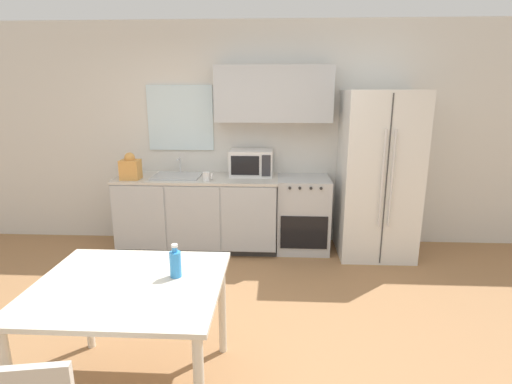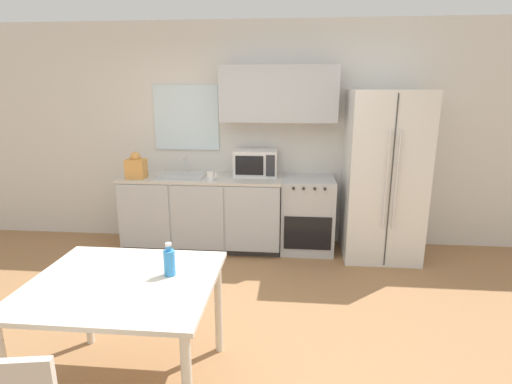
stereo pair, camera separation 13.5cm
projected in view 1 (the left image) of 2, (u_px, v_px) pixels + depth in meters
name	position (u px, v px, depth m)	size (l,w,h in m)	color
ground_plane	(217.00, 334.00, 3.21)	(12.00, 12.00, 0.00)	#9E7047
wall_back	(243.00, 131.00, 4.92)	(12.00, 0.38, 2.70)	silver
kitchen_counter	(199.00, 212.00, 4.87)	(1.92, 0.66, 0.89)	#333333
oven_range	(303.00, 214.00, 4.84)	(0.62, 0.60, 0.89)	#B7BABC
refrigerator	(378.00, 175.00, 4.59)	(0.84, 0.79, 1.91)	silver
kitchen_sink	(177.00, 175.00, 4.78)	(0.55, 0.44, 0.21)	#B7BABC
microwave	(251.00, 163.00, 4.80)	(0.51, 0.35, 0.31)	silver
coffee_mug	(207.00, 176.00, 4.56)	(0.11, 0.08, 0.10)	white
grocery_bag_0	(130.00, 168.00, 4.61)	(0.22, 0.18, 0.31)	#DB994C
dining_table	(129.00, 298.00, 2.44)	(1.13, 1.00, 0.77)	beige
drink_bottle	(175.00, 263.00, 2.48)	(0.07, 0.07, 0.22)	#338CD8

